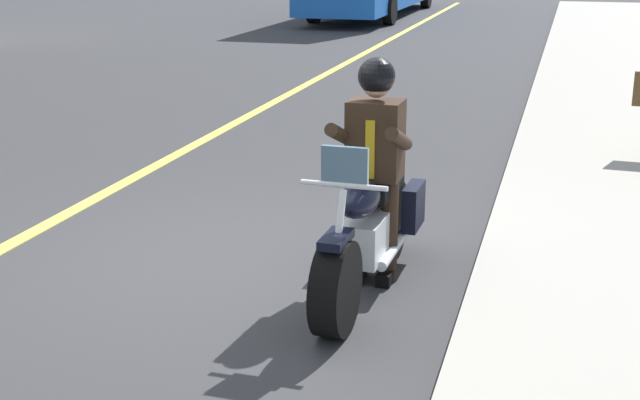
{
  "coord_description": "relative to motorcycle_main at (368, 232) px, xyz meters",
  "views": [
    {
      "loc": [
        6.19,
        2.58,
        2.58
      ],
      "look_at": [
        0.41,
        0.91,
        0.75
      ],
      "focal_mm": 48.58,
      "sensor_mm": 36.0,
      "label": 1
    }
  ],
  "objects": [
    {
      "name": "ground_plane",
      "position": [
        -0.16,
        -1.22,
        -0.45
      ],
      "size": [
        80.0,
        80.0,
        0.0
      ],
      "primitive_type": "plane",
      "color": "#333335"
    },
    {
      "name": "rider_main",
      "position": [
        -0.19,
        0.0,
        0.58
      ],
      "size": [
        0.63,
        0.55,
        1.74
      ],
      "color": "black",
      "rests_on": "ground_plane"
    },
    {
      "name": "lane_center_stripe",
      "position": [
        -0.16,
        -3.22,
        -0.45
      ],
      "size": [
        60.0,
        0.16,
        0.01
      ],
      "primitive_type": "cube",
      "color": "#E5DB4C",
      "rests_on": "ground_plane"
    },
    {
      "name": "motorcycle_main",
      "position": [
        0.0,
        0.0,
        0.0
      ],
      "size": [
        2.21,
        0.61,
        1.26
      ],
      "color": "black",
      "rests_on": "ground_plane"
    }
  ]
}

